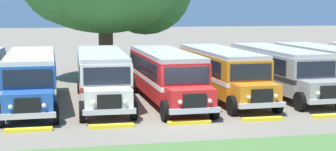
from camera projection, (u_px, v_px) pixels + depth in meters
The scene contains 12 objects.
ground_plane at pixel (188, 123), 23.61m from camera, with size 220.00×220.00×0.00m, color slate.
parked_bus_slot_2 at pixel (31, 76), 27.61m from camera, with size 2.91×10.87×2.82m.
parked_bus_slot_3 at pixel (102, 74), 28.54m from camera, with size 2.86×10.86×2.82m.
parked_bus_slot_4 at pixel (166, 74), 28.71m from camera, with size 2.95×10.87×2.82m.
parked_bus_slot_5 at pixel (222, 71), 29.98m from camera, with size 3.01×10.88×2.82m.
parked_bus_slot_6 at pixel (279, 69), 31.04m from camera, with size 3.07×10.89×2.82m.
parked_bus_slot_7 at pixel (327, 67), 31.73m from camera, with size 3.08×10.89×2.82m.
curb_wheelstop_2 at pixel (29, 130), 21.95m from camera, with size 2.00×0.36×0.15m, color yellow.
curb_wheelstop_3 at pixel (111, 126), 22.66m from camera, with size 2.00×0.36×0.15m, color yellow.
curb_wheelstop_4 at pixel (189, 122), 23.37m from camera, with size 2.00×0.36×0.15m, color yellow.
curb_wheelstop_5 at pixel (262, 119), 24.07m from camera, with size 2.00×0.36×0.15m, color yellow.
curb_wheelstop_6 at pixel (331, 116), 24.78m from camera, with size 2.00×0.36×0.15m, color yellow.
Camera 1 is at (-5.56, -22.45, 5.32)m, focal length 54.87 mm.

